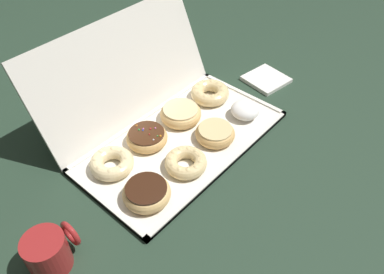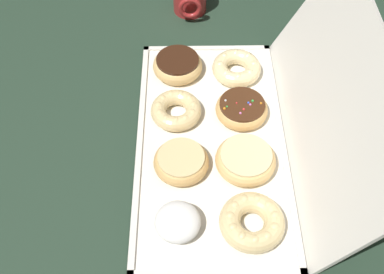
# 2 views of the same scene
# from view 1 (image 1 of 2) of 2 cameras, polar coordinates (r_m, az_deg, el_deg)

# --- Properties ---
(ground_plane) EXTENTS (3.00, 3.00, 0.00)m
(ground_plane) POSITION_cam_1_polar(r_m,az_deg,el_deg) (1.06, -1.31, -0.84)
(ground_plane) COLOR #233828
(donut_box) EXTENTS (0.57, 0.31, 0.01)m
(donut_box) POSITION_cam_1_polar(r_m,az_deg,el_deg) (1.06, -1.31, -0.63)
(donut_box) COLOR silver
(donut_box) RESTS_ON ground
(box_lid_open) EXTENTS (0.57, 0.13, 0.28)m
(box_lid_open) POSITION_cam_1_polar(r_m,az_deg,el_deg) (1.10, -10.00, 9.62)
(box_lid_open) COLOR silver
(box_lid_open) RESTS_ON ground
(chocolate_frosted_donut_0) EXTENTS (0.12, 0.12, 0.04)m
(chocolate_frosted_donut_0) POSITION_cam_1_polar(r_m,az_deg,el_deg) (0.91, -6.77, -8.22)
(chocolate_frosted_donut_0) COLOR #E5B770
(chocolate_frosted_donut_0) RESTS_ON donut_box
(cruller_donut_1) EXTENTS (0.11, 0.11, 0.04)m
(cruller_donut_1) POSITION_cam_1_polar(r_m,az_deg,el_deg) (0.97, -0.94, -3.77)
(cruller_donut_1) COLOR #EACC8C
(cruller_donut_1) RESTS_ON donut_box
(glazed_ring_donut_2) EXTENTS (0.11, 0.11, 0.04)m
(glazed_ring_donut_2) POSITION_cam_1_polar(r_m,az_deg,el_deg) (1.05, 3.46, 0.57)
(glazed_ring_donut_2) COLOR tan
(glazed_ring_donut_2) RESTS_ON donut_box
(powdered_filled_donut_3) EXTENTS (0.08, 0.08, 0.05)m
(powdered_filled_donut_3) POSITION_cam_1_polar(r_m,az_deg,el_deg) (1.13, 7.91, 4.01)
(powdered_filled_donut_3) COLOR white
(powdered_filled_donut_3) RESTS_ON donut_box
(cruller_donut_4) EXTENTS (0.11, 0.11, 0.04)m
(cruller_donut_4) POSITION_cam_1_polar(r_m,az_deg,el_deg) (0.99, -11.85, -3.81)
(cruller_donut_4) COLOR beige
(cruller_donut_4) RESTS_ON donut_box
(sprinkle_donut_5) EXTENTS (0.11, 0.11, 0.04)m
(sprinkle_donut_5) POSITION_cam_1_polar(r_m,az_deg,el_deg) (1.04, -6.73, -0.02)
(sprinkle_donut_5) COLOR tan
(sprinkle_donut_5) RESTS_ON donut_box
(glazed_ring_donut_6) EXTENTS (0.12, 0.12, 0.04)m
(glazed_ring_donut_6) POSITION_cam_1_polar(r_m,az_deg,el_deg) (1.11, -1.69, 3.52)
(glazed_ring_donut_6) COLOR #E5B770
(glazed_ring_donut_6) RESTS_ON donut_box
(cruller_donut_7) EXTENTS (0.12, 0.12, 0.04)m
(cruller_donut_7) POSITION_cam_1_polar(r_m,az_deg,el_deg) (1.19, 2.68, 6.64)
(cruller_donut_7) COLOR #EACC8C
(cruller_donut_7) RESTS_ON donut_box
(coffee_mug) EXTENTS (0.11, 0.09, 0.09)m
(coffee_mug) POSITION_cam_1_polar(r_m,az_deg,el_deg) (0.85, -20.59, -15.69)
(coffee_mug) COLOR maroon
(coffee_mug) RESTS_ON ground
(napkin_stack) EXTENTS (0.14, 0.14, 0.01)m
(napkin_stack) POSITION_cam_1_polar(r_m,az_deg,el_deg) (1.31, 10.97, 8.43)
(napkin_stack) COLOR white
(napkin_stack) RESTS_ON ground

